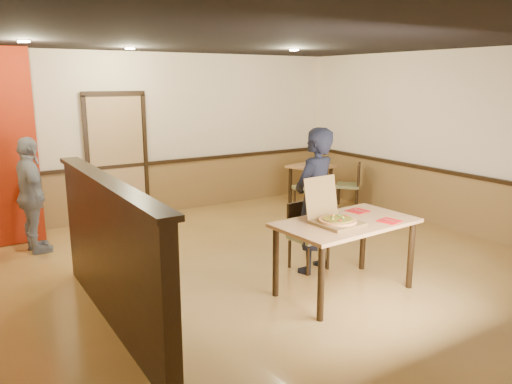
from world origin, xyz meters
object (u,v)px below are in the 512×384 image
(side_chair_left, at_px, (312,186))
(side_table, at_px, (311,174))
(main_table, at_px, (346,231))
(diner_chair, at_px, (306,233))
(side_chair_right, at_px, (351,183))
(condiment, at_px, (317,161))
(pizza_box, at_px, (334,218))
(passerby, at_px, (32,196))
(diner, at_px, (314,201))

(side_chair_left, relative_size, side_table, 1.08)
(main_table, distance_m, diner_chair, 0.88)
(diner_chair, distance_m, side_table, 3.32)
(main_table, height_order, side_chair_right, side_chair_right)
(side_table, xyz_separation_m, condiment, (0.11, -0.05, 0.26))
(side_table, relative_size, condiment, 5.49)
(pizza_box, bearing_deg, condiment, 49.77)
(side_chair_left, bearing_deg, side_chair_right, -173.16)
(side_chair_left, relative_size, condiment, 5.95)
(passerby, relative_size, pizza_box, 2.84)
(diner, bearing_deg, main_table, 63.00)
(side_chair_right, xyz_separation_m, pizza_box, (-2.87, -2.81, 0.43))
(diner_chair, relative_size, condiment, 5.26)
(side_table, relative_size, diner, 0.49)
(side_chair_left, xyz_separation_m, pizza_box, (-1.92, -2.79, 0.37))
(passerby, bearing_deg, main_table, -145.13)
(passerby, height_order, condiment, passerby)
(pizza_box, bearing_deg, side_chair_right, 40.66)
(side_table, bearing_deg, condiment, -23.45)
(side_chair_right, height_order, side_table, side_chair_right)
(side_table, bearing_deg, pizza_box, -124.91)
(side_table, xyz_separation_m, diner, (-2.09, -2.71, 0.32))
(main_table, xyz_separation_m, diner_chair, (0.10, 0.83, -0.26))
(pizza_box, bearing_deg, passerby, 123.78)
(side_table, relative_size, passerby, 0.54)
(main_table, bearing_deg, condiment, 52.06)
(side_chair_right, distance_m, condiment, 0.77)
(main_table, distance_m, passerby, 4.26)
(diner, bearing_deg, pizza_box, 49.62)
(passerby, distance_m, condiment, 5.02)
(diner_chair, bearing_deg, pizza_box, -113.36)
(side_table, bearing_deg, passerby, -178.64)
(pizza_box, distance_m, condiment, 4.18)
(side_table, distance_m, pizza_box, 4.17)
(main_table, distance_m, condiment, 4.07)
(pizza_box, bearing_deg, diner, 63.92)
(diner_chair, xyz_separation_m, side_table, (2.10, 2.56, 0.12))
(main_table, xyz_separation_m, condiment, (2.31, 3.35, 0.12))
(side_chair_left, height_order, condiment, side_chair_left)
(diner, distance_m, pizza_box, 0.76)
(condiment, bearing_deg, diner_chair, -131.23)
(main_table, relative_size, condiment, 10.02)
(main_table, bearing_deg, pizza_box, -179.84)
(side_chair_left, xyz_separation_m, side_table, (0.46, 0.62, 0.06))
(side_table, height_order, diner, diner)
(side_chair_right, relative_size, condiment, 5.27)
(side_table, distance_m, diner, 3.43)
(diner_chair, xyz_separation_m, condiment, (2.21, 2.52, 0.38))
(main_table, bearing_deg, diner_chair, 79.84)
(side_chair_left, xyz_separation_m, diner, (-1.63, -2.09, 0.38))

